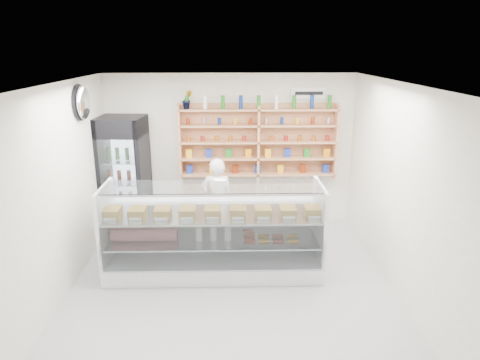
{
  "coord_description": "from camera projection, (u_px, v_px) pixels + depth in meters",
  "views": [
    {
      "loc": [
        -0.0,
        -5.2,
        3.23
      ],
      "look_at": [
        0.14,
        0.9,
        1.33
      ],
      "focal_mm": 32.0,
      "sensor_mm": 36.0,
      "label": 1
    }
  ],
  "objects": [
    {
      "name": "room",
      "position": [
        231.0,
        196.0,
        5.51
      ],
      "size": [
        5.0,
        5.0,
        5.0
      ],
      "color": "#9C9CA1",
      "rests_on": "ground"
    },
    {
      "name": "security_mirror",
      "position": [
        83.0,
        103.0,
        6.3
      ],
      "size": [
        0.15,
        0.5,
        0.5
      ],
      "primitive_type": "ellipsoid",
      "color": "silver",
      "rests_on": "left_wall"
    },
    {
      "name": "wall_sign",
      "position": [
        309.0,
        93.0,
        7.59
      ],
      "size": [
        0.62,
        0.03,
        0.2
      ],
      "primitive_type": "cube",
      "color": "white",
      "rests_on": "back_wall"
    },
    {
      "name": "display_counter",
      "position": [
        214.0,
        249.0,
        6.35
      ],
      "size": [
        3.14,
        0.94,
        1.37
      ],
      "color": "white",
      "rests_on": "floor"
    },
    {
      "name": "drinks_cooler",
      "position": [
        125.0,
        177.0,
        7.48
      ],
      "size": [
        0.81,
        0.79,
        2.11
      ],
      "rotation": [
        0.0,
        0.0,
        -0.07
      ],
      "color": "black",
      "rests_on": "floor"
    },
    {
      "name": "potted_plant",
      "position": [
        187.0,
        99.0,
        7.44
      ],
      "size": [
        0.22,
        0.21,
        0.33
      ],
      "primitive_type": "imported",
      "rotation": [
        0.0,
        0.0,
        0.41
      ],
      "color": "#1E6626",
      "rests_on": "wall_shelving"
    },
    {
      "name": "shop_worker",
      "position": [
        217.0,
        201.0,
        7.22
      ],
      "size": [
        0.57,
        0.4,
        1.49
      ],
      "primitive_type": "imported",
      "rotation": [
        0.0,
        0.0,
        3.05
      ],
      "color": "silver",
      "rests_on": "floor"
    },
    {
      "name": "wall_shelving",
      "position": [
        258.0,
        142.0,
        7.7
      ],
      "size": [
        2.84,
        0.28,
        1.33
      ],
      "color": "tan",
      "rests_on": "back_wall"
    }
  ]
}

